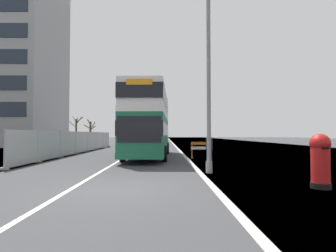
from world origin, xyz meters
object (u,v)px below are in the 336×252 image
at_px(double_decker_bus, 149,122).
at_px(car_oncoming_near, 126,139).
at_px(roadworks_barrier, 201,148).
at_px(pedestrian_at_kerb, 209,149).
at_px(red_pillar_postbox, 320,158).
at_px(car_receding_mid, 137,138).
at_px(lamppost_foreground, 209,77).

xyz_separation_m(double_decker_bus, car_oncoming_near, (-4.51, 19.38, -1.55)).
bearing_deg(roadworks_barrier, pedestrian_at_kerb, -92.21).
height_order(red_pillar_postbox, pedestrian_at_kerb, pedestrian_at_kerb).
xyz_separation_m(car_oncoming_near, car_receding_mid, (0.68, 8.72, 0.00)).
relative_size(lamppost_foreground, red_pillar_postbox, 5.20).
distance_m(red_pillar_postbox, car_oncoming_near, 32.75).
xyz_separation_m(red_pillar_postbox, car_receding_mid, (-9.93, 39.70, 0.11)).
height_order(lamppost_foreground, red_pillar_postbox, lamppost_foreground).
bearing_deg(lamppost_foreground, car_receding_mid, 100.84).
bearing_deg(lamppost_foreground, car_oncoming_near, 105.47).
distance_m(lamppost_foreground, pedestrian_at_kerb, 4.20).
relative_size(lamppost_foreground, pedestrian_at_kerb, 5.10).
xyz_separation_m(red_pillar_postbox, pedestrian_at_kerb, (-2.54, 5.83, -0.06)).
relative_size(red_pillar_postbox, car_receding_mid, 0.44).
bearing_deg(car_oncoming_near, double_decker_bus, -76.91).
bearing_deg(roadworks_barrier, car_oncoming_near, 111.42).
height_order(car_receding_mid, pedestrian_at_kerb, car_receding_mid).
bearing_deg(lamppost_foreground, pedestrian_at_kerb, 80.16).
height_order(red_pillar_postbox, car_oncoming_near, car_oncoming_near).
bearing_deg(car_receding_mid, lamppost_foreground, -79.16).
distance_m(red_pillar_postbox, car_receding_mid, 40.92).
height_order(double_decker_bus, car_oncoming_near, double_decker_bus).
distance_m(double_decker_bus, car_receding_mid, 28.40).
xyz_separation_m(car_oncoming_near, pedestrian_at_kerb, (8.07, -25.15, -0.17)).
height_order(lamppost_foreground, roadworks_barrier, lamppost_foreground).
bearing_deg(car_receding_mid, red_pillar_postbox, -75.96).
distance_m(roadworks_barrier, car_oncoming_near, 22.53).
relative_size(double_decker_bus, lamppost_foreground, 1.27).
relative_size(roadworks_barrier, car_oncoming_near, 0.37).
bearing_deg(red_pillar_postbox, car_receding_mid, 104.04).
height_order(lamppost_foreground, car_receding_mid, lamppost_foreground).
height_order(roadworks_barrier, pedestrian_at_kerb, pedestrian_at_kerb).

